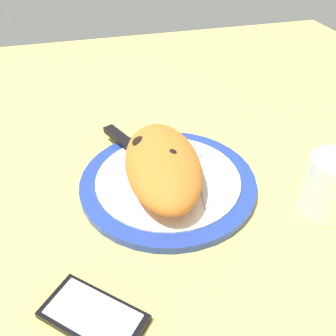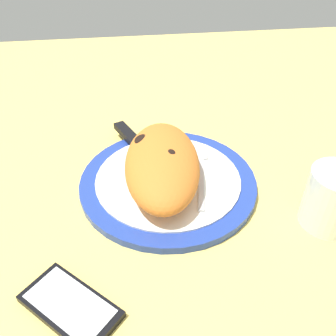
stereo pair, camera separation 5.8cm
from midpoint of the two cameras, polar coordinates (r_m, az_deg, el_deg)
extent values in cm
cube|color=#EACC60|center=(61.19, 2.71, -3.86)|extent=(150.00, 150.00, 3.00)
cylinder|color=#233D99|center=(59.78, 2.77, -2.33)|extent=(28.73, 28.73, 1.29)
cylinder|color=white|center=(59.26, 2.80, -1.74)|extent=(23.56, 23.56, 0.30)
ellipsoid|color=orange|center=(56.59, 2.00, 0.50)|extent=(23.07, 13.73, 6.54)
ellipsoid|color=black|center=(58.18, -1.19, 4.34)|extent=(3.81, 3.61, 1.05)
ellipsoid|color=black|center=(54.27, 3.18, 2.19)|extent=(3.35, 2.93, 0.99)
ellipsoid|color=black|center=(56.68, 4.14, 3.66)|extent=(2.34, 2.27, 0.63)
ellipsoid|color=black|center=(53.54, 2.38, 1.66)|extent=(2.57, 2.49, 0.71)
cube|color=silver|center=(58.35, 8.04, -2.44)|extent=(12.59, 3.42, 0.40)
cube|color=silver|center=(64.90, 7.71, 2.34)|extent=(4.36, 2.96, 0.40)
cube|color=silver|center=(60.67, 1.31, -0.18)|extent=(13.10, 6.93, 0.40)
cube|color=black|center=(68.35, -3.78, 5.07)|extent=(8.92, 5.39, 1.20)
cube|color=black|center=(46.11, -11.39, -20.66)|extent=(12.54, 12.80, 1.00)
cube|color=white|center=(45.62, -11.48, -20.28)|extent=(10.90, 11.14, 0.16)
cylinder|color=silver|center=(57.47, 27.12, -4.44)|extent=(7.94, 7.94, 8.84)
cylinder|color=silver|center=(58.49, 26.66, -5.63)|extent=(7.30, 7.30, 5.14)
camera|label=1|loc=(0.03, -87.14, 2.25)|focal=38.95mm
camera|label=2|loc=(0.03, 92.86, -2.25)|focal=38.95mm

